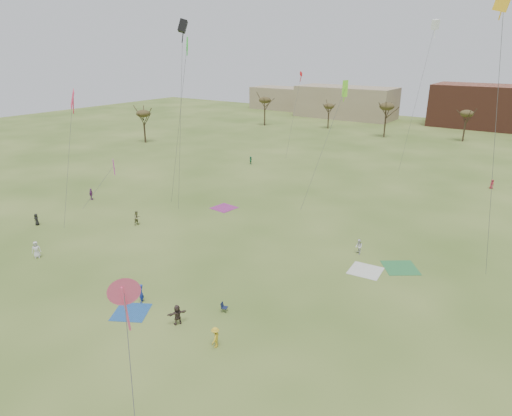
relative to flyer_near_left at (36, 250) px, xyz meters
The scene contains 21 objects.
ground 19.60m from the flyer_near_left, ahead, with size 260.00×260.00×0.00m, color #38561B.
flyer_near_left is the anchor object (origin of this frame).
flyer_near_right 16.52m from the flyer_near_left, ahead, with size 0.65×0.43×1.79m, color #22379C.
spectator_fore_b 12.98m from the flyer_near_left, 82.73° to the left, with size 0.93×0.72×1.91m, color olive.
spectator_fore_c 21.67m from the flyer_near_left, ahead, with size 1.67×0.53×1.80m, color #4B3A36.
flyer_mid_a 10.55m from the flyer_near_left, 149.73° to the left, with size 0.77×0.50×1.58m, color black.
flyer_mid_b 26.22m from the flyer_near_left, ahead, with size 1.11×0.64×1.72m, color gold.
spectator_mid_d 19.88m from the flyer_near_left, 127.38° to the left, with size 1.04×0.43×1.78m, color #7F3886.
spectator_mid_e 35.81m from the flyer_near_left, 36.12° to the left, with size 0.85×0.66×1.74m, color white.
flyer_far_a 48.02m from the flyer_near_left, 95.79° to the left, with size 1.43×0.46×1.54m, color #297C4F.
flyer_far_b 68.14m from the flyer_near_left, 56.69° to the left, with size 0.75×0.49×1.53m, color #B21E33.
blanket_blue 17.13m from the flyer_near_left, ahead, with size 2.93×2.93×0.03m, color #225396.
blanket_cream 35.82m from the flyer_near_left, 29.65° to the left, with size 3.18×3.18×0.03m, color silver.
blanket_plum 25.39m from the flyer_near_left, 74.13° to the left, with size 3.11×3.11×0.03m, color #942D7A.
blanket_olive 39.60m from the flyer_near_left, 31.06° to the left, with size 3.37×3.37×0.03m, color #2D7D40.
camp_chair_center 23.99m from the flyer_near_left, ahead, with size 0.67×0.64×0.87m.
kites_aloft 42.07m from the flyer_near_left, 58.63° to the left, with size 64.65×71.24×25.92m.
tree_line 83.56m from the flyer_near_left, 78.53° to the left, with size 117.44×49.32×8.91m.
building_tan 118.65m from the flyer_near_left, 97.55° to the left, with size 32.00×14.00×10.00m, color #937F60.
building_brick 125.06m from the flyer_near_left, 78.73° to the left, with size 26.00×16.00×12.00m, color brown.
building_tan_west 132.67m from the flyer_near_left, 110.10° to the left, with size 20.00×12.00×8.00m, color #937F60.
Camera 1 is at (25.61, -25.04, 21.83)m, focal length 30.96 mm.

